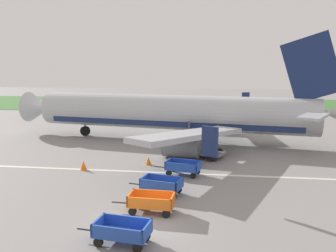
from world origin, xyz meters
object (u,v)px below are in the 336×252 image
(baggage_cart_fourth_in_row, at_px, (161,185))
(service_truck_beside_carts, at_px, (191,144))
(traffic_cone_near_plane, at_px, (148,161))
(baggage_cart_far_end, at_px, (183,167))
(traffic_cone_mid_apron, at_px, (84,165))
(baggage_cart_second_in_row, at_px, (122,231))
(baggage_cart_third_in_row, at_px, (151,202))
(airplane, at_px, (180,113))
(traffic_cone_by_carts, at_px, (142,187))

(baggage_cart_fourth_in_row, xyz_separation_m, service_truck_beside_carts, (1.20, 9.93, 0.50))
(traffic_cone_near_plane, bearing_deg, baggage_cart_far_end, -37.87)
(baggage_cart_far_end, bearing_deg, traffic_cone_mid_apron, 177.85)
(baggage_cart_second_in_row, height_order, traffic_cone_near_plane, baggage_cart_second_in_row)
(traffic_cone_near_plane, bearing_deg, baggage_cart_second_in_row, -84.57)
(traffic_cone_near_plane, distance_m, traffic_cone_mid_apron, 5.23)
(baggage_cart_second_in_row, relative_size, baggage_cart_third_in_row, 1.01)
(service_truck_beside_carts, bearing_deg, baggage_cart_far_end, -91.97)
(baggage_cart_fourth_in_row, height_order, service_truck_beside_carts, service_truck_beside_carts)
(airplane, bearing_deg, baggage_cart_third_in_row, -89.37)
(baggage_cart_second_in_row, height_order, baggage_cart_third_in_row, same)
(airplane, relative_size, baggage_cart_second_in_row, 10.40)
(traffic_cone_near_plane, bearing_deg, service_truck_beside_carts, 45.99)
(service_truck_beside_carts, bearing_deg, baggage_cart_second_in_row, -97.10)
(traffic_cone_mid_apron, bearing_deg, baggage_cart_far_end, -2.15)
(baggage_cart_third_in_row, height_order, traffic_cone_near_plane, baggage_cart_third_in_row)
(baggage_cart_third_in_row, relative_size, traffic_cone_near_plane, 5.42)
(service_truck_beside_carts, bearing_deg, baggage_cart_fourth_in_row, -96.92)
(airplane, distance_m, baggage_cart_second_in_row, 22.57)
(airplane, relative_size, traffic_cone_by_carts, 52.26)
(airplane, distance_m, service_truck_beside_carts, 6.51)
(airplane, bearing_deg, baggage_cart_second_in_row, -91.26)
(baggage_cart_far_end, height_order, traffic_cone_near_plane, baggage_cart_far_end)
(baggage_cart_third_in_row, bearing_deg, baggage_cart_second_in_row, -100.99)
(baggage_cart_third_in_row, height_order, traffic_cone_by_carts, baggage_cart_third_in_row)
(baggage_cart_third_in_row, xyz_separation_m, traffic_cone_mid_apron, (-6.73, 7.31, -0.25))
(baggage_cart_far_end, bearing_deg, traffic_cone_near_plane, 142.13)
(baggage_cart_second_in_row, height_order, traffic_cone_by_carts, baggage_cart_second_in_row)
(traffic_cone_mid_apron, bearing_deg, baggage_cart_third_in_row, -47.39)
(baggage_cart_second_in_row, bearing_deg, baggage_cart_fourth_in_row, 82.63)
(baggage_cart_third_in_row, bearing_deg, traffic_cone_near_plane, 101.64)
(service_truck_beside_carts, height_order, traffic_cone_by_carts, service_truck_beside_carts)
(traffic_cone_near_plane, bearing_deg, airplane, 79.57)
(baggage_cart_far_end, relative_size, traffic_cone_by_carts, 5.04)
(baggage_cart_far_end, distance_m, service_truck_beside_carts, 5.82)
(baggage_cart_fourth_in_row, bearing_deg, airplane, 91.24)
(baggage_cart_fourth_in_row, xyz_separation_m, traffic_cone_near_plane, (-2.08, 6.53, -0.27))
(airplane, bearing_deg, baggage_cart_fourth_in_row, -88.76)
(airplane, height_order, service_truck_beside_carts, airplane)
(baggage_cart_far_end, bearing_deg, baggage_cart_second_in_row, -99.85)
(baggage_cart_fourth_in_row, xyz_separation_m, traffic_cone_mid_apron, (-6.87, 4.43, -0.25))
(baggage_cart_fourth_in_row, distance_m, service_truck_beside_carts, 10.01)
(airplane, distance_m, baggage_cart_fourth_in_row, 16.13)
(baggage_cart_fourth_in_row, bearing_deg, baggage_cart_third_in_row, -92.75)
(baggage_cart_second_in_row, height_order, traffic_cone_mid_apron, baggage_cart_second_in_row)
(service_truck_beside_carts, distance_m, traffic_cone_mid_apron, 9.79)
(baggage_cart_second_in_row, relative_size, traffic_cone_mid_apron, 5.13)
(airplane, relative_size, baggage_cart_fourth_in_row, 10.37)
(airplane, relative_size, baggage_cart_third_in_row, 10.50)
(baggage_cart_third_in_row, relative_size, baggage_cart_fourth_in_row, 0.99)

